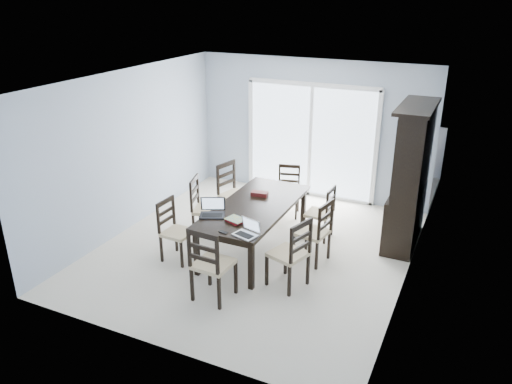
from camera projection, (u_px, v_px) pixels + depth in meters
floor at (255, 249)px, 7.72m from camera, size 5.00×5.00×0.00m
ceiling at (255, 80)px, 6.73m from camera, size 5.00×5.00×0.00m
back_wall at (311, 129)px, 9.32m from camera, size 4.50×0.02×2.60m
wall_left at (130, 151)px, 8.11m from camera, size 0.02×5.00×2.60m
wall_right at (414, 196)px, 6.34m from camera, size 0.02×5.00×2.60m
balcony at (324, 180)px, 10.67m from camera, size 4.50×2.00×0.10m
railing at (339, 141)px, 11.28m from camera, size 4.50×0.06×1.10m
dining_table at (255, 210)px, 7.46m from camera, size 1.00×2.20×0.75m
china_hutch at (410, 178)px, 7.57m from camera, size 0.50×1.38×2.20m
sliding_door at (311, 141)px, 9.38m from camera, size 2.52×0.05×2.18m
chair_left_near at (172, 223)px, 7.27m from camera, size 0.43×0.42×1.07m
chair_left_mid at (202, 201)px, 7.93m from camera, size 0.54×0.53×1.15m
chair_left_far at (231, 186)px, 8.46m from camera, size 0.56×0.55×1.19m
chair_right_near at (294, 247)px, 6.51m from camera, size 0.56×0.55×1.16m
chair_right_mid at (318, 226)px, 7.14m from camera, size 0.50×0.49×1.12m
chair_right_far at (324, 207)px, 7.86m from camera, size 0.41×0.40×1.02m
chair_end_near at (209, 257)px, 6.21m from camera, size 0.48×0.49×1.21m
chair_end_far at (288, 185)px, 8.78m from camera, size 0.47×0.48×1.02m
laptop_dark at (212, 212)px, 7.05m from camera, size 0.42×0.37×0.24m
laptop_silver at (245, 232)px, 6.49m from camera, size 0.35×0.29×0.21m
book_stack at (235, 220)px, 6.90m from camera, size 0.31×0.26×0.04m
cell_phone at (223, 232)px, 6.59m from camera, size 0.13×0.08×0.01m
game_box at (260, 194)px, 7.76m from camera, size 0.27×0.16×0.06m
hot_tub at (306, 154)px, 10.63m from camera, size 2.16×2.01×0.95m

